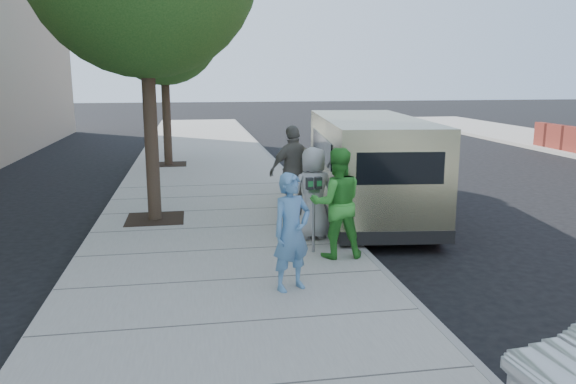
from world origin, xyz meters
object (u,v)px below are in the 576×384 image
(person_green_shirt, at_px, (337,203))
(person_gray_shirt, at_px, (313,193))
(tree_far, at_px, (164,21))
(van, at_px, (368,165))
(person_striped_polo, at_px, (294,171))
(parking_meter, at_px, (314,198))
(person_officer, at_px, (292,232))

(person_green_shirt, relative_size, person_gray_shirt, 1.07)
(tree_far, bearing_deg, person_green_shirt, -73.77)
(person_green_shirt, bearing_deg, van, -113.96)
(tree_far, relative_size, person_striped_polo, 3.32)
(person_gray_shirt, height_order, person_striped_polo, person_striped_polo)
(parking_meter, distance_m, person_striped_polo, 2.67)
(person_green_shirt, bearing_deg, person_officer, 55.18)
(tree_far, relative_size, parking_meter, 4.96)
(van, bearing_deg, person_green_shirt, -109.48)
(parking_meter, height_order, person_striped_polo, person_striped_polo)
(person_green_shirt, xyz_separation_m, person_striped_polo, (-0.19, 2.98, 0.06))
(van, relative_size, person_officer, 3.71)
(van, distance_m, person_gray_shirt, 2.56)
(van, height_order, person_gray_shirt, van)
(van, height_order, person_green_shirt, van)
(tree_far, relative_size, person_officer, 3.87)
(van, height_order, person_striped_polo, van)
(tree_far, height_order, parking_meter, tree_far)
(parking_meter, xyz_separation_m, person_gray_shirt, (0.17, 0.84, -0.09))
(tree_far, relative_size, person_gray_shirt, 3.79)
(van, xyz_separation_m, person_gray_shirt, (-1.66, -1.94, -0.18))
(person_officer, bearing_deg, tree_far, 75.02)
(van, distance_m, person_striped_polo, 1.70)
(person_green_shirt, height_order, person_striped_polo, person_striped_polo)
(tree_far, distance_m, person_gray_shirt, 10.72)
(parking_meter, distance_m, van, 3.34)
(person_green_shirt, height_order, person_gray_shirt, person_green_shirt)
(van, bearing_deg, person_officer, -113.00)
(tree_far, height_order, van, tree_far)
(tree_far, bearing_deg, parking_meter, -74.96)
(person_officer, bearing_deg, person_green_shirt, 28.16)
(person_green_shirt, bearing_deg, person_gray_shirt, -80.71)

